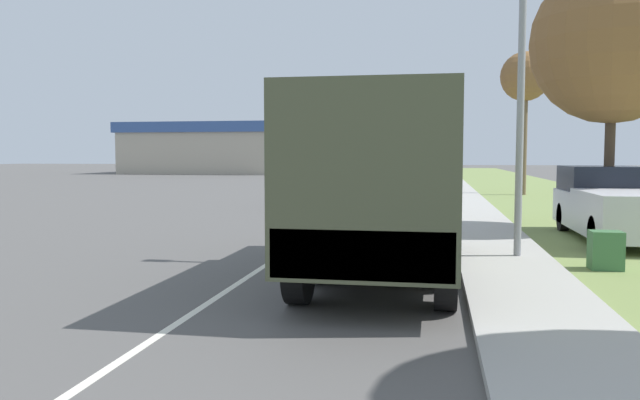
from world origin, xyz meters
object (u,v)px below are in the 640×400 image
Objects in this scene: car_third_ahead at (369,172)px; pickup_truck at (613,205)px; military_truck at (384,179)px; car_second_ahead at (410,179)px; car_nearest_ahead at (319,190)px; car_fourth_ahead at (424,169)px; lamp_post at (511,39)px; car_farthest_ahead at (425,167)px.

pickup_truck is at bearing -73.63° from car_third_ahead.
military_truck reaches higher than car_second_ahead.
pickup_truck is (9.29, -31.63, 0.11)m from car_third_ahead.
car_nearest_ahead is 1.03× the size of car_second_ahead.
military_truck is 51.34m from car_fourth_ahead.
pickup_truck is at bearing 47.73° from military_truck.
car_farthest_ahead is at bearing 92.36° from lamp_post.
car_nearest_ahead is 0.90× the size of car_third_ahead.
car_nearest_ahead is (-3.72, 14.21, -1.03)m from military_truck.
car_farthest_ahead is at bearing 95.59° from pickup_truck.
car_third_ahead is 14.54m from car_fourth_ahead.
car_second_ahead is 24.81m from car_fourth_ahead.
car_fourth_ahead is (0.41, 24.81, -0.03)m from car_second_ahead.
car_nearest_ahead is at bearing -94.46° from car_farthest_ahead.
pickup_truck reaches higher than car_fourth_ahead.
car_third_ahead is 0.67× the size of lamp_post.
car_fourth_ahead is (-0.13, 51.33, -1.05)m from military_truck.
military_truck is 1.62× the size of car_farthest_ahead.
military_truck is 37.58m from car_third_ahead.
car_second_ahead is 0.77× the size of pickup_truck.
military_truck is at bearing -75.31° from car_nearest_ahead.
car_second_ahead is at bearing -90.70° from car_farthest_ahead.
pickup_truck is 5.85m from lamp_post.
car_fourth_ahead is 0.84× the size of pickup_truck.
car_second_ahead is 0.88× the size of car_third_ahead.
car_second_ahead is at bearing 91.18° from military_truck.
car_second_ahead is at bearing -71.83° from car_third_ahead.
car_farthest_ahead is at bearing 80.16° from car_third_ahead.
car_fourth_ahead is at bearing 96.66° from pickup_truck.
car_farthest_ahead is at bearing 90.03° from car_fourth_ahead.
car_second_ahead is 24.93m from lamp_post.
pickup_truck is at bearing 51.55° from lamp_post.
car_fourth_ahead is 8.85m from car_farthest_ahead.
car_third_ahead is at bearing -105.82° from car_fourth_ahead.
car_second_ahead is 33.67m from car_farthest_ahead.
lamp_post is (6.36, -35.32, 3.57)m from car_third_ahead.
lamp_post is at bearing -83.47° from car_second_ahead.
car_farthest_ahead is at bearing 90.13° from military_truck.
car_second_ahead is 0.92× the size of car_fourth_ahead.
car_fourth_ahead is (3.96, 13.99, -0.12)m from car_third_ahead.
lamp_post is (2.26, 2.02, 2.64)m from military_truck.
car_nearest_ahead is 14.06m from lamp_post.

